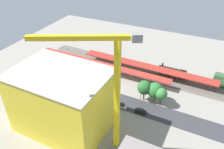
# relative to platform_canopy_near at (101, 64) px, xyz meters

# --- Properties ---
(ground_plane) EXTENTS (149.26, 149.26, 0.00)m
(ground_plane) POSITION_rel_platform_canopy_near_xyz_m (-12.78, 11.34, -4.22)
(ground_plane) COLOR gray
(ground_plane) RESTS_ON ground
(rail_bed) EXTENTS (93.62, 16.55, 0.01)m
(rail_bed) POSITION_rel_platform_canopy_near_xyz_m (-12.78, -8.62, -4.22)
(rail_bed) COLOR #665E54
(rail_bed) RESTS_ON ground
(street_asphalt) EXTENTS (93.48, 11.36, 0.01)m
(street_asphalt) POSITION_rel_platform_canopy_near_xyz_m (-12.78, 16.56, -4.22)
(street_asphalt) COLOR #38383D
(street_asphalt) RESTS_ON ground
(track_rails) EXTENTS (93.26, 10.11, 0.12)m
(track_rails) POSITION_rel_platform_canopy_near_xyz_m (-12.78, -8.62, -4.04)
(track_rails) COLOR #9E9EA8
(track_rails) RESTS_ON ground
(platform_canopy_near) EXTENTS (68.05, 5.72, 4.49)m
(platform_canopy_near) POSITION_rel_platform_canopy_near_xyz_m (0.00, 0.00, 0.00)
(platform_canopy_near) COLOR #B73328
(platform_canopy_near) RESTS_ON ground
(platform_canopy_far) EXTENTS (64.55, 6.70, 4.13)m
(platform_canopy_far) POSITION_rel_platform_canopy_near_xyz_m (-20.25, -7.69, -0.31)
(platform_canopy_far) COLOR #A82D23
(platform_canopy_far) RESTS_ON ground
(locomotive) EXTENTS (14.38, 3.08, 5.06)m
(locomotive) POSITION_rel_platform_canopy_near_xyz_m (-32.30, -11.72, -2.45)
(locomotive) COLOR black
(locomotive) RESTS_ON ground
(parked_car_0) EXTENTS (4.21, 1.73, 1.83)m
(parked_car_0) POSITION_rel_platform_canopy_near_xyz_m (-26.96, 19.79, -3.41)
(parked_car_0) COLOR black
(parked_car_0) RESTS_ON ground
(parked_car_1) EXTENTS (4.84, 2.08, 1.75)m
(parked_car_1) POSITION_rel_platform_canopy_near_xyz_m (-19.13, 19.94, -3.44)
(parked_car_1) COLOR black
(parked_car_1) RESTS_ON ground
(parked_car_2) EXTENTS (4.49, 2.08, 1.69)m
(parked_car_2) POSITION_rel_platform_canopy_near_xyz_m (-11.77, 19.76, -3.47)
(parked_car_2) COLOR black
(parked_car_2) RESTS_ON ground
(parked_car_3) EXTENTS (4.37, 2.08, 1.79)m
(parked_car_3) POSITION_rel_platform_canopy_near_xyz_m (-4.69, 20.23, -3.43)
(parked_car_3) COLOR black
(parked_car_3) RESTS_ON ground
(parked_car_4) EXTENTS (4.74, 1.81, 1.83)m
(parked_car_4) POSITION_rel_platform_canopy_near_xyz_m (2.97, 20.21, -3.41)
(parked_car_4) COLOR black
(parked_car_4) RESTS_ON ground
(construction_building) EXTENTS (30.68, 22.17, 21.48)m
(construction_building) POSITION_rel_platform_canopy_near_xyz_m (-4.97, 36.90, 6.52)
(construction_building) COLOR yellow
(construction_building) RESTS_ON ground
(construction_roof_slab) EXTENTS (31.30, 22.78, 0.40)m
(construction_roof_slab) POSITION_rel_platform_canopy_near_xyz_m (-4.97, 36.90, 17.47)
(construction_roof_slab) COLOR #B7B2A8
(construction_roof_slab) RESTS_ON construction_building
(tower_crane) EXTENTS (25.09, 13.31, 39.08)m
(tower_crane) POSITION_rel_platform_canopy_near_xyz_m (-23.45, 39.30, 18.88)
(tower_crane) COLOR gray
(tower_crane) RESTS_ON ground
(box_truck_0) EXTENTS (8.70, 2.63, 3.19)m
(box_truck_0) POSITION_rel_platform_canopy_near_xyz_m (-6.38, 20.92, -2.65)
(box_truck_0) COLOR black
(box_truck_0) RESTS_ON ground
(box_truck_1) EXTENTS (10.13, 2.94, 3.65)m
(box_truck_1) POSITION_rel_platform_canopy_near_xyz_m (0.14, 19.78, -2.43)
(box_truck_1) COLOR black
(box_truck_1) RESTS_ON ground
(street_tree_0) EXTENTS (6.29, 6.29, 8.46)m
(street_tree_0) POSITION_rel_platform_canopy_near_xyz_m (-29.55, 10.67, 1.08)
(street_tree_0) COLOR brown
(street_tree_0) RESTS_ON ground
(street_tree_1) EXTENTS (5.75, 5.75, 8.82)m
(street_tree_1) POSITION_rel_platform_canopy_near_xyz_m (-25.41, 11.56, 1.70)
(street_tree_1) COLOR brown
(street_tree_1) RESTS_ON ground
(street_tree_2) EXTENTS (4.62, 4.62, 7.79)m
(street_tree_2) POSITION_rel_platform_canopy_near_xyz_m (-32.40, 12.13, 1.23)
(street_tree_2) COLOR brown
(street_tree_2) RESTS_ON ground
(street_tree_3) EXTENTS (5.58, 5.58, 7.80)m
(street_tree_3) POSITION_rel_platform_canopy_near_xyz_m (19.78, 10.73, 0.78)
(street_tree_3) COLOR brown
(street_tree_3) RESTS_ON ground
(traffic_light) EXTENTS (0.50, 0.36, 6.26)m
(traffic_light) POSITION_rel_platform_canopy_near_xyz_m (-24.21, 11.95, -0.04)
(traffic_light) COLOR #333333
(traffic_light) RESTS_ON ground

